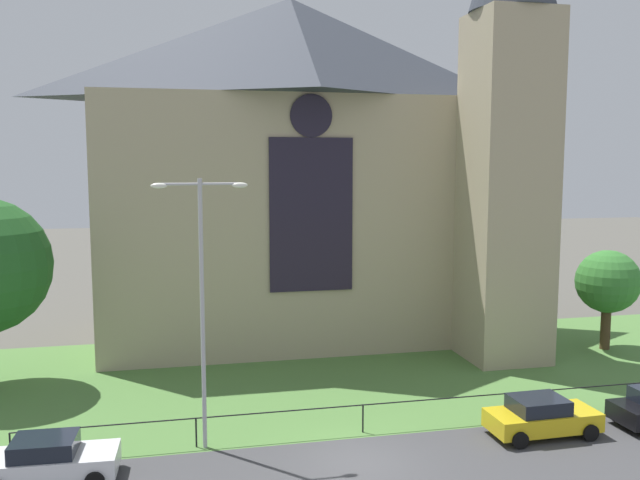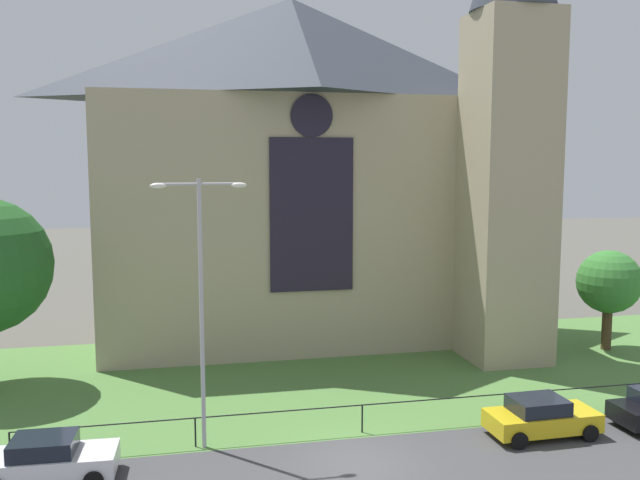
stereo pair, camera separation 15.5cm
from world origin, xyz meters
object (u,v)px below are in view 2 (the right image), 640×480
(parked_car_white, at_px, (49,459))
(parked_car_yellow, at_px, (541,417))
(church_building, at_px, (307,165))
(streetlamp_near, at_px, (201,283))
(tree_right_far, at_px, (609,282))

(parked_car_white, bearing_deg, parked_car_yellow, 2.22)
(church_building, xyz_separation_m, streetlamp_near, (-6.83, -15.51, -4.14))
(tree_right_far, xyz_separation_m, parked_car_yellow, (-9.90, -10.13, -3.06))
(tree_right_far, height_order, parked_car_yellow, tree_right_far)
(parked_car_yellow, bearing_deg, streetlamp_near, 171.42)
(streetlamp_near, relative_size, parked_car_white, 2.31)
(parked_car_white, xyz_separation_m, parked_car_yellow, (17.74, -0.01, 0.00))
(tree_right_far, bearing_deg, streetlamp_near, -159.34)
(church_building, height_order, streetlamp_near, church_building)
(church_building, bearing_deg, parked_car_white, -124.79)
(streetlamp_near, bearing_deg, parked_car_yellow, -7.30)
(tree_right_far, distance_m, parked_car_white, 29.60)
(parked_car_yellow, bearing_deg, tree_right_far, 44.37)
(tree_right_far, distance_m, streetlamp_near, 24.23)
(parked_car_yellow, bearing_deg, parked_car_white, 178.70)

